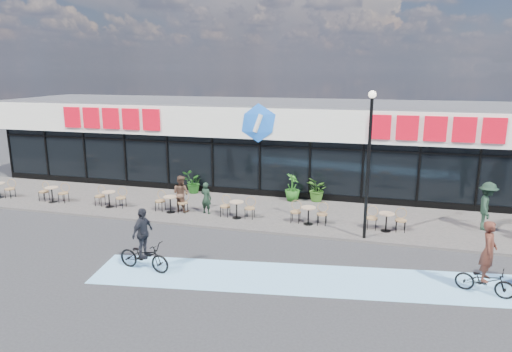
% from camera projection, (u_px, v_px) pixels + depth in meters
% --- Properties ---
extents(ground, '(120.00, 120.00, 0.00)m').
position_uv_depth(ground, '(211.00, 249.00, 16.51)').
color(ground, '#28282B').
rests_on(ground, ground).
extents(sidewalk, '(44.00, 5.00, 0.10)m').
position_uv_depth(sidewalk, '(246.00, 211.00, 20.73)').
color(sidewalk, '#5B5551').
rests_on(sidewalk, ground).
extents(bike_lane, '(14.17, 4.13, 0.01)m').
position_uv_depth(bike_lane, '(316.00, 280.00, 14.09)').
color(bike_lane, '#7FC2F0').
rests_on(bike_lane, ground).
extents(building, '(30.60, 6.57, 4.75)m').
position_uv_depth(building, '(273.00, 143.00, 25.30)').
color(building, black).
rests_on(building, ground).
extents(lamp_post, '(0.28, 0.28, 5.52)m').
position_uv_depth(lamp_post, '(369.00, 154.00, 16.56)').
color(lamp_post, black).
rests_on(lamp_post, sidewalk).
extents(bistro_set_0, '(1.54, 0.62, 0.90)m').
position_uv_depth(bistro_set_0, '(0.00, 188.00, 22.67)').
color(bistro_set_0, tan).
rests_on(bistro_set_0, sidewalk).
extents(bistro_set_1, '(1.54, 0.62, 0.90)m').
position_uv_depth(bistro_set_1, '(53.00, 192.00, 21.90)').
color(bistro_set_1, tan).
rests_on(bistro_set_1, sidewalk).
extents(bistro_set_2, '(1.54, 0.62, 0.90)m').
position_uv_depth(bistro_set_2, '(110.00, 197.00, 21.12)').
color(bistro_set_2, tan).
rests_on(bistro_set_2, sidewalk).
extents(bistro_set_3, '(1.54, 0.62, 0.90)m').
position_uv_depth(bistro_set_3, '(171.00, 202.00, 20.35)').
color(bistro_set_3, tan).
rests_on(bistro_set_3, sidewalk).
extents(bistro_set_4, '(1.54, 0.62, 0.90)m').
position_uv_depth(bistro_set_4, '(237.00, 207.00, 19.57)').
color(bistro_set_4, tan).
rests_on(bistro_set_4, sidewalk).
extents(bistro_set_5, '(1.54, 0.62, 0.90)m').
position_uv_depth(bistro_set_5, '(309.00, 213.00, 18.79)').
color(bistro_set_5, tan).
rests_on(bistro_set_5, sidewalk).
extents(bistro_set_6, '(1.54, 0.62, 0.90)m').
position_uv_depth(bistro_set_6, '(386.00, 219.00, 18.02)').
color(bistro_set_6, tan).
rests_on(bistro_set_6, sidewalk).
extents(potted_plant_left, '(1.31, 1.31, 1.10)m').
position_uv_depth(potted_plant_left, '(193.00, 183.00, 23.35)').
color(potted_plant_left, '#184914').
rests_on(potted_plant_left, sidewalk).
extents(potted_plant_mid, '(1.35, 1.39, 1.18)m').
position_uv_depth(potted_plant_mid, '(317.00, 189.00, 21.92)').
color(potted_plant_mid, '#30601B').
rests_on(potted_plant_mid, sidewalk).
extents(potted_plant_right, '(0.75, 0.75, 1.32)m').
position_uv_depth(potted_plant_right, '(292.00, 187.00, 22.02)').
color(potted_plant_right, '#1F5418').
rests_on(potted_plant_right, sidewalk).
extents(patron_left, '(0.58, 0.45, 1.41)m').
position_uv_depth(patron_left, '(206.00, 198.00, 20.07)').
color(patron_left, black).
rests_on(patron_left, sidewalk).
extents(patron_right, '(0.93, 0.80, 1.64)m').
position_uv_depth(patron_right, '(181.00, 193.00, 20.38)').
color(patron_right, '#503629').
rests_on(patron_right, sidewalk).
extents(pedestrian_b, '(0.93, 1.36, 1.93)m').
position_uv_depth(pedestrian_b, '(487.00, 206.00, 18.01)').
color(pedestrian_b, black).
rests_on(pedestrian_b, sidewalk).
extents(cyclist_a, '(1.69, 1.01, 2.22)m').
position_uv_depth(cyclist_a, '(486.00, 269.00, 13.05)').
color(cyclist_a, black).
rests_on(cyclist_a, ground).
extents(cyclist_c, '(1.93, 1.01, 2.09)m').
position_uv_depth(cyclist_c, '(144.00, 248.00, 14.62)').
color(cyclist_c, black).
rests_on(cyclist_c, ground).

